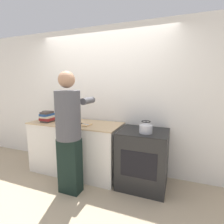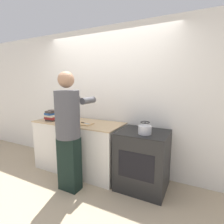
{
  "view_description": "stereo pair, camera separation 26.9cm",
  "coord_description": "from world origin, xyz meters",
  "px_view_note": "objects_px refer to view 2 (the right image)",
  "views": [
    {
      "loc": [
        1.31,
        -2.25,
        1.61
      ],
      "look_at": [
        0.35,
        0.23,
        1.17
      ],
      "focal_mm": 28.0,
      "sensor_mm": 36.0,
      "label": 1
    },
    {
      "loc": [
        1.55,
        -2.14,
        1.61
      ],
      "look_at": [
        0.35,
        0.23,
        1.17
      ],
      "focal_mm": 28.0,
      "sensor_mm": 36.0,
      "label": 2
    }
  ],
  "objects_px": {
    "person": "(69,128)",
    "canister_jar": "(51,114)",
    "cutting_board": "(83,124)",
    "bowl_prep": "(62,116)",
    "oven": "(143,160)",
    "kettle": "(145,129)",
    "knife": "(85,123)"
  },
  "relations": [
    {
      "from": "cutting_board",
      "to": "oven",
      "type": "bearing_deg",
      "value": 5.87
    },
    {
      "from": "bowl_prep",
      "to": "canister_jar",
      "type": "bearing_deg",
      "value": -137.32
    },
    {
      "from": "person",
      "to": "cutting_board",
      "type": "relative_size",
      "value": 5.64
    },
    {
      "from": "bowl_prep",
      "to": "knife",
      "type": "bearing_deg",
      "value": -18.88
    },
    {
      "from": "person",
      "to": "knife",
      "type": "relative_size",
      "value": 8.29
    },
    {
      "from": "oven",
      "to": "knife",
      "type": "xyz_separation_m",
      "value": [
        -0.99,
        -0.1,
        0.49
      ]
    },
    {
      "from": "canister_jar",
      "to": "kettle",
      "type": "bearing_deg",
      "value": -4.08
    },
    {
      "from": "kettle",
      "to": "canister_jar",
      "type": "xyz_separation_m",
      "value": [
        -1.95,
        0.14,
        0.03
      ]
    },
    {
      "from": "canister_jar",
      "to": "bowl_prep",
      "type": "bearing_deg",
      "value": 42.68
    },
    {
      "from": "bowl_prep",
      "to": "canister_jar",
      "type": "xyz_separation_m",
      "value": [
        -0.14,
        -0.13,
        0.05
      ]
    },
    {
      "from": "oven",
      "to": "canister_jar",
      "type": "xyz_separation_m",
      "value": [
        -1.9,
        0.04,
        0.55
      ]
    },
    {
      "from": "cutting_board",
      "to": "knife",
      "type": "xyz_separation_m",
      "value": [
        0.04,
        0.01,
        0.01
      ]
    },
    {
      "from": "bowl_prep",
      "to": "person",
      "type": "bearing_deg",
      "value": -41.75
    },
    {
      "from": "kettle",
      "to": "canister_jar",
      "type": "height_order",
      "value": "canister_jar"
    },
    {
      "from": "cutting_board",
      "to": "canister_jar",
      "type": "height_order",
      "value": "canister_jar"
    },
    {
      "from": "kettle",
      "to": "person",
      "type": "bearing_deg",
      "value": -156.6
    },
    {
      "from": "kettle",
      "to": "canister_jar",
      "type": "bearing_deg",
      "value": 175.92
    },
    {
      "from": "person",
      "to": "canister_jar",
      "type": "relative_size",
      "value": 10.62
    },
    {
      "from": "oven",
      "to": "bowl_prep",
      "type": "distance_m",
      "value": 1.84
    },
    {
      "from": "person",
      "to": "kettle",
      "type": "bearing_deg",
      "value": 23.4
    },
    {
      "from": "knife",
      "to": "bowl_prep",
      "type": "relative_size",
      "value": 1.57
    },
    {
      "from": "knife",
      "to": "canister_jar",
      "type": "relative_size",
      "value": 1.28
    },
    {
      "from": "knife",
      "to": "canister_jar",
      "type": "distance_m",
      "value": 0.93
    },
    {
      "from": "knife",
      "to": "bowl_prep",
      "type": "xyz_separation_m",
      "value": [
        -0.77,
        0.26,
        0.01
      ]
    },
    {
      "from": "person",
      "to": "knife",
      "type": "distance_m",
      "value": 0.45
    },
    {
      "from": "kettle",
      "to": "cutting_board",
      "type": "bearing_deg",
      "value": -179.87
    },
    {
      "from": "kettle",
      "to": "canister_jar",
      "type": "distance_m",
      "value": 1.96
    },
    {
      "from": "cutting_board",
      "to": "bowl_prep",
      "type": "distance_m",
      "value": 0.79
    },
    {
      "from": "cutting_board",
      "to": "knife",
      "type": "bearing_deg",
      "value": 14.22
    },
    {
      "from": "knife",
      "to": "kettle",
      "type": "relative_size",
      "value": 1.13
    },
    {
      "from": "cutting_board",
      "to": "bowl_prep",
      "type": "bearing_deg",
      "value": 159.58
    },
    {
      "from": "cutting_board",
      "to": "canister_jar",
      "type": "relative_size",
      "value": 1.88
    }
  ]
}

